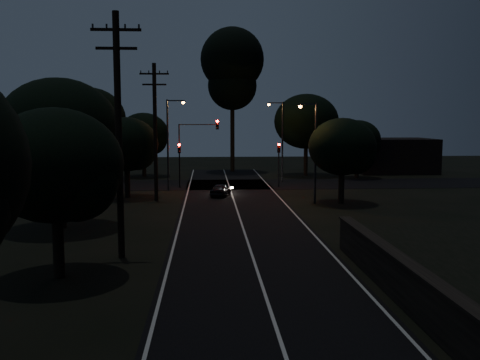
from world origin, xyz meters
TOP-DOWN VIEW (x-y plane):
  - road_surface at (0.00, 31.12)m, footprint 60.00×70.00m
  - utility_pole_mid at (-6.00, 15.00)m, footprint 2.20×0.30m
  - utility_pole_far at (-6.00, 32.00)m, footprint 2.20×0.30m
  - tree_left_b at (-7.81, 11.89)m, footprint 5.33×5.33m
  - tree_left_c at (-10.26, 21.86)m, footprint 6.85×6.85m
  - tree_left_d at (-8.32, 33.90)m, footprint 5.10×5.10m
  - tree_far_nw at (-8.80, 49.89)m, footprint 5.52×5.52m
  - tree_far_w at (-13.74, 45.85)m, footprint 7.45×7.45m
  - tree_far_ne at (9.25, 49.85)m, footprint 7.19×7.19m
  - tree_far_e at (14.17, 46.90)m, footprint 4.88×4.88m
  - tree_right_a at (8.18, 29.90)m, footprint 5.03×5.03m
  - tall_pine at (1.00, 55.00)m, footprint 7.52×7.52m
  - building_left at (-20.00, 52.00)m, footprint 10.00×8.00m
  - building_right at (20.00, 53.00)m, footprint 9.00×7.00m
  - signal_left at (-4.60, 39.99)m, footprint 0.28×0.35m
  - signal_right at (4.60, 39.99)m, footprint 0.28×0.35m
  - signal_mast at (-2.91, 39.99)m, footprint 3.70×0.35m
  - streetlight_a at (-5.31, 38.00)m, footprint 1.66×0.26m
  - streetlight_b at (5.31, 44.00)m, footprint 1.66×0.26m
  - streetlight_c at (5.83, 30.00)m, footprint 1.46×0.26m
  - car at (-0.96, 34.16)m, footprint 2.04×3.32m

SIDE VIEW (x-z plane):
  - road_surface at x=0.00m, z-range 0.00..0.03m
  - car at x=-0.96m, z-range 0.00..1.05m
  - building_right at x=20.00m, z-range 0.00..4.00m
  - building_left at x=-20.00m, z-range 0.00..4.40m
  - signal_left at x=-4.60m, z-range 0.79..4.89m
  - signal_right at x=4.60m, z-range 0.79..4.89m
  - tree_far_e at x=14.17m, z-range 0.91..7.11m
  - tree_right_a at x=8.18m, z-range 0.95..7.35m
  - tree_left_d at x=-8.32m, z-range 0.95..7.42m
  - signal_mast at x=-2.91m, z-range 1.21..7.46m
  - streetlight_c at x=5.83m, z-range 0.60..8.10m
  - tree_left_b at x=-7.81m, z-range 1.00..7.78m
  - tree_far_nw at x=-8.80m, z-range 1.03..8.02m
  - streetlight_a at x=-5.31m, z-range 0.64..8.64m
  - streetlight_b at x=5.31m, z-range 0.64..8.64m
  - utility_pole_far at x=-6.00m, z-range 0.23..10.73m
  - tree_left_c at x=-10.26m, z-range 1.27..9.92m
  - utility_pole_mid at x=-6.00m, z-range 0.24..11.24m
  - tree_far_ne at x=9.25m, z-range 1.34..10.43m
  - tree_far_w at x=-13.74m, z-range 1.42..10.92m
  - tall_pine at x=1.00m, z-range 3.78..20.87m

